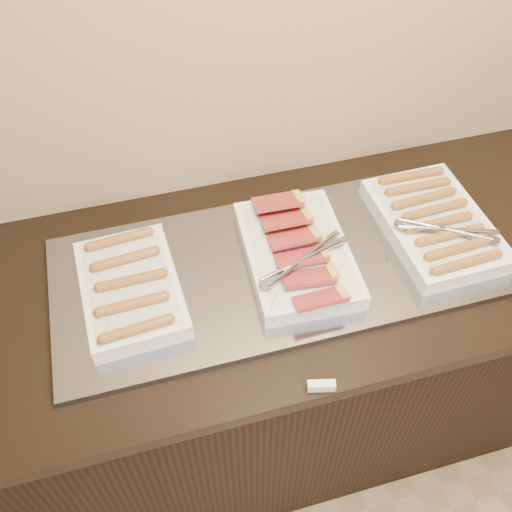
{
  "coord_description": "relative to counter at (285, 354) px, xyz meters",
  "views": [
    {
      "loc": [
        -0.35,
        1.22,
        2.06
      ],
      "look_at": [
        -0.1,
        2.13,
        0.97
      ],
      "focal_mm": 40.0,
      "sensor_mm": 36.0,
      "label": 1
    }
  ],
  "objects": [
    {
      "name": "warming_tray",
      "position": [
        -0.02,
        0.0,
        0.46
      ],
      "size": [
        1.2,
        0.5,
        0.02
      ],
      "primitive_type": "cube",
      "color": "gray",
      "rests_on": "counter"
    },
    {
      "name": "label_holder",
      "position": [
        -0.05,
        -0.36,
        0.46
      ],
      "size": [
        0.07,
        0.03,
        0.03
      ],
      "primitive_type": "cube",
      "rotation": [
        0.0,
        0.0,
        -0.24
      ],
      "color": "silver",
      "rests_on": "counter"
    },
    {
      "name": "dish_right",
      "position": [
        0.4,
        -0.0,
        0.5
      ],
      "size": [
        0.28,
        0.4,
        0.08
      ],
      "rotation": [
        0.0,
        0.0,
        0.02
      ],
      "color": "silver",
      "rests_on": "warming_tray"
    },
    {
      "name": "dish_left",
      "position": [
        -0.42,
        0.0,
        0.5
      ],
      "size": [
        0.25,
        0.36,
        0.07
      ],
      "rotation": [
        0.0,
        0.0,
        0.05
      ],
      "color": "silver",
      "rests_on": "warming_tray"
    },
    {
      "name": "counter",
      "position": [
        0.0,
        0.0,
        0.0
      ],
      "size": [
        2.06,
        0.76,
        0.9
      ],
      "color": "black",
      "rests_on": "ground"
    },
    {
      "name": "dish_center",
      "position": [
        0.01,
        -0.0,
        0.5
      ],
      "size": [
        0.28,
        0.41,
        0.09
      ],
      "rotation": [
        0.0,
        0.0,
        -0.05
      ],
      "color": "silver",
      "rests_on": "warming_tray"
    }
  ]
}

